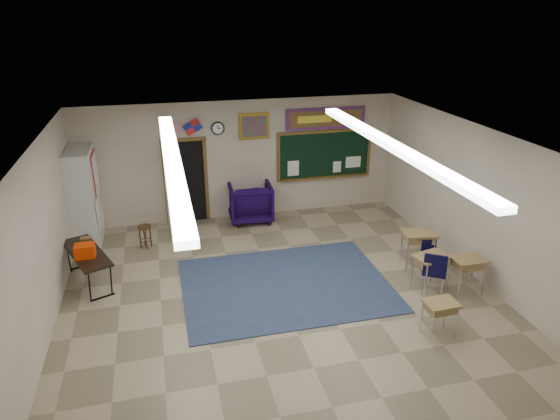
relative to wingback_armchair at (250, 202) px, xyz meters
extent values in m
plane|color=gray|center=(-0.14, -4.15, -0.50)|extent=(9.00, 9.00, 0.00)
cube|color=beige|center=(-0.14, 0.35, 1.00)|extent=(8.00, 0.04, 3.00)
cube|color=beige|center=(-4.14, -4.15, 1.00)|extent=(0.04, 9.00, 3.00)
cube|color=beige|center=(3.86, -4.15, 1.00)|extent=(0.04, 9.00, 3.00)
cube|color=silver|center=(-0.14, -4.15, 2.50)|extent=(8.00, 9.00, 0.04)
cube|color=navy|center=(0.06, -3.35, -0.49)|extent=(4.00, 3.00, 0.02)
cube|color=black|center=(-1.54, 0.34, 0.55)|extent=(0.95, 0.04, 2.10)
cube|color=white|center=(-1.89, -0.10, 0.53)|extent=(0.35, 0.86, 2.05)
cube|color=brown|center=(2.06, 0.32, 1.00)|extent=(2.55, 0.05, 1.30)
cube|color=black|center=(2.06, 0.30, 1.00)|extent=(2.40, 0.03, 1.15)
cube|color=brown|center=(2.06, 0.26, 0.40)|extent=(2.40, 0.12, 0.04)
cube|color=#AE0E12|center=(2.06, 0.32, 1.95)|extent=(2.10, 0.04, 0.55)
cube|color=brown|center=(2.06, 0.31, 1.95)|extent=(1.90, 0.03, 0.40)
cube|color=olive|center=(0.21, 0.32, 1.85)|extent=(0.75, 0.05, 0.65)
cube|color=#A51466|center=(0.21, 0.30, 1.85)|extent=(0.62, 0.03, 0.52)
cylinder|color=black|center=(-0.69, 0.32, 1.85)|extent=(0.32, 0.05, 0.32)
cylinder|color=white|center=(-0.69, 0.30, 1.85)|extent=(0.26, 0.02, 0.26)
cube|color=beige|center=(-3.86, -0.30, 0.60)|extent=(0.55, 1.25, 2.20)
imported|color=black|center=(0.00, 0.00, 0.00)|extent=(1.11, 1.14, 0.99)
cube|color=olive|center=(2.67, -4.19, 0.22)|extent=(0.71, 0.60, 0.04)
cube|color=olive|center=(2.67, -4.19, 0.12)|extent=(0.61, 0.51, 0.12)
cube|color=olive|center=(2.91, -3.27, 0.28)|extent=(0.73, 0.59, 0.04)
cube|color=olive|center=(2.91, -3.27, 0.17)|extent=(0.63, 0.50, 0.13)
cube|color=olive|center=(2.10, -5.52, 0.13)|extent=(0.55, 0.42, 0.04)
cube|color=olive|center=(2.10, -5.52, 0.04)|extent=(0.47, 0.35, 0.11)
cube|color=olive|center=(3.31, -4.43, 0.22)|extent=(0.62, 0.47, 0.04)
cube|color=olive|center=(3.31, -4.43, 0.12)|extent=(0.54, 0.39, 0.12)
cube|color=black|center=(-3.67, -2.30, 0.16)|extent=(1.12, 1.72, 0.05)
cube|color=#E33C04|center=(-3.66, -2.53, 0.31)|extent=(0.36, 0.27, 0.25)
cylinder|color=#482B15|center=(-2.60, -0.98, 0.02)|extent=(0.30, 0.30, 0.04)
torus|color=#482B15|center=(-2.60, -0.98, -0.32)|extent=(0.25, 0.25, 0.02)
camera|label=1|loc=(-2.12, -11.59, 4.61)|focal=32.00mm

